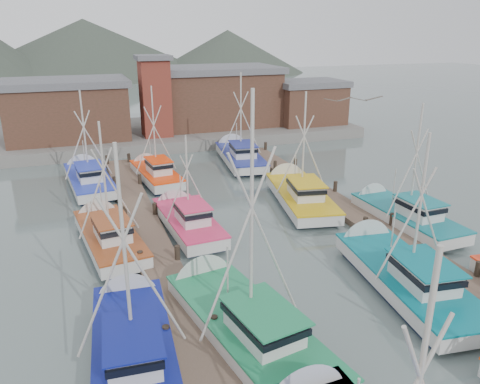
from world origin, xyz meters
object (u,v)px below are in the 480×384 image
object	(u,v)px
boat_4	(241,320)
boat_8	(186,219)
lookout_tower	(155,96)
boat_12	(154,173)

from	to	relation	value
boat_4	boat_8	xyz separation A→B (m)	(0.42, 11.65, -0.02)
lookout_tower	boat_12	size ratio (longest dim) A/B	0.97
boat_12	boat_4	bearing A→B (deg)	-97.09
boat_8	boat_12	bearing A→B (deg)	87.10
boat_8	boat_4	bearing A→B (deg)	-95.60
lookout_tower	boat_8	bearing A→B (deg)	-95.88
boat_8	boat_12	xyz separation A→B (m)	(-0.12, 10.92, 0.01)
lookout_tower	boat_8	distance (m)	23.92
boat_8	boat_12	size ratio (longest dim) A/B	1.00
boat_8	lookout_tower	bearing A→B (deg)	80.57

